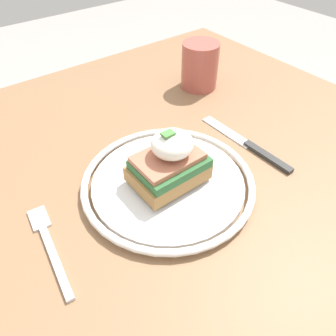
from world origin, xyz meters
TOP-DOWN VIEW (x-y plane):
  - dining_table at (0.00, 0.00)m, footprint 0.88×0.82m
  - plate at (-0.02, -0.02)m, footprint 0.24×0.24m
  - sandwich at (-0.02, -0.02)m, footprint 0.10×0.07m
  - fork at (-0.19, -0.01)m, footprint 0.03×0.15m
  - knife at (0.14, -0.03)m, footprint 0.02×0.18m
  - cup at (0.21, 0.17)m, footprint 0.07×0.07m

SIDE VIEW (x-z plane):
  - dining_table at x=0.00m, z-range 0.24..0.97m
  - fork at x=-0.19m, z-range 0.72..0.73m
  - knife at x=0.14m, z-range 0.72..0.73m
  - plate at x=-0.02m, z-range 0.72..0.74m
  - sandwich at x=-0.02m, z-range 0.73..0.81m
  - cup at x=0.21m, z-range 0.72..0.81m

